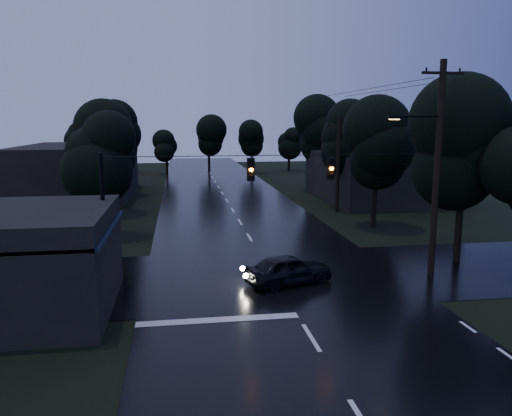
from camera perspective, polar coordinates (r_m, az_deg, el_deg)
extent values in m
cube|color=black|center=(41.31, -2.68, -0.27)|extent=(12.00, 120.00, 0.02)
cube|color=black|center=(23.97, 1.95, -7.77)|extent=(60.00, 9.00, 0.02)
cube|color=black|center=(20.67, -24.66, -2.37)|extent=(6.00, 7.00, 0.12)
cube|color=black|center=(20.05, -16.39, -2.22)|extent=(0.30, 7.00, 0.15)
cylinder|color=black|center=(17.67, -18.04, -9.66)|extent=(0.10, 0.10, 3.00)
cylinder|color=black|center=(23.36, -15.73, -4.79)|extent=(0.10, 0.10, 3.00)
cube|color=#F2C461|center=(18.77, -17.03, -5.26)|extent=(0.06, 1.60, 0.50)
cube|color=#F2C461|center=(21.37, -16.02, -3.39)|extent=(0.06, 1.20, 0.50)
cube|color=black|center=(48.32, 13.54, 3.57)|extent=(10.00, 14.00, 4.40)
cube|color=black|center=(51.59, -19.64, 3.99)|extent=(10.00, 16.00, 5.00)
cylinder|color=black|center=(24.57, 19.97, 4.00)|extent=(0.30, 0.30, 10.00)
cube|color=black|center=(24.56, 20.59, 14.26)|extent=(2.00, 0.12, 0.12)
cylinder|color=black|center=(23.96, 17.98, 9.97)|extent=(2.20, 0.10, 0.10)
cube|color=black|center=(23.49, 15.54, 9.98)|extent=(0.60, 0.25, 0.18)
cube|color=#FFB266|center=(23.49, 15.53, 9.73)|extent=(0.45, 0.18, 0.03)
cylinder|color=black|center=(40.60, 9.35, 4.77)|extent=(0.30, 0.30, 7.50)
cube|color=black|center=(40.45, 9.47, 9.22)|extent=(2.00, 0.12, 0.12)
cylinder|color=black|center=(22.10, -16.98, -1.68)|extent=(0.18, 0.18, 6.00)
cylinder|color=black|center=(21.92, 2.52, 6.04)|extent=(15.00, 0.03, 0.03)
cube|color=black|center=(21.76, -0.60, 4.44)|extent=(0.32, 0.25, 1.00)
sphere|color=orange|center=(21.62, -0.54, 4.40)|extent=(0.18, 0.18, 0.18)
cube|color=black|center=(22.56, 8.52, 4.52)|extent=(0.32, 0.25, 1.00)
sphere|color=orange|center=(22.41, 8.63, 4.48)|extent=(0.18, 0.18, 0.18)
cylinder|color=black|center=(28.07, 22.08, -2.92)|extent=(0.36, 0.36, 2.80)
sphere|color=black|center=(27.56, 22.54, 3.99)|extent=(4.48, 4.48, 4.48)
sphere|color=black|center=(27.48, 22.70, 6.48)|extent=(4.48, 4.48, 4.48)
sphere|color=black|center=(27.45, 22.87, 8.98)|extent=(4.48, 4.48, 4.48)
cylinder|color=black|center=(33.34, -16.76, -0.99)|extent=(0.36, 0.36, 2.45)
sphere|color=black|center=(32.93, -17.01, 4.10)|extent=(3.92, 3.92, 3.92)
sphere|color=black|center=(32.85, -17.11, 5.92)|extent=(3.92, 3.92, 3.92)
sphere|color=black|center=(32.80, -17.20, 7.75)|extent=(3.92, 3.92, 3.92)
cylinder|color=black|center=(41.23, -16.09, 1.18)|extent=(0.36, 0.36, 2.62)
sphere|color=black|center=(40.89, -16.30, 5.60)|extent=(4.20, 4.20, 4.20)
sphere|color=black|center=(40.83, -16.38, 7.17)|extent=(4.20, 4.20, 4.20)
sphere|color=black|center=(40.80, -16.46, 8.75)|extent=(4.20, 4.20, 4.20)
cylinder|color=black|center=(51.13, -15.38, 2.92)|extent=(0.36, 0.36, 2.80)
sphere|color=black|center=(50.85, -15.55, 6.73)|extent=(4.48, 4.48, 4.48)
sphere|color=black|center=(50.81, -15.61, 8.08)|extent=(4.48, 4.48, 4.48)
sphere|color=black|center=(50.79, -15.68, 9.43)|extent=(4.48, 4.48, 4.48)
cylinder|color=black|center=(35.56, 13.30, -0.03)|extent=(0.36, 0.36, 2.62)
sphere|color=black|center=(35.17, 13.50, 5.09)|extent=(4.20, 4.20, 4.20)
sphere|color=black|center=(35.10, 13.58, 6.92)|extent=(4.20, 4.20, 4.20)
sphere|color=black|center=(35.06, 13.65, 8.75)|extent=(4.20, 4.20, 4.20)
cylinder|color=black|center=(43.16, 10.08, 1.90)|extent=(0.36, 0.36, 2.80)
sphere|color=black|center=(42.83, 10.22, 6.41)|extent=(4.48, 4.48, 4.48)
sphere|color=black|center=(42.78, 10.27, 8.02)|extent=(4.48, 4.48, 4.48)
sphere|color=black|center=(42.76, 10.32, 9.62)|extent=(4.48, 4.48, 4.48)
cylinder|color=black|center=(52.80, 7.22, 3.50)|extent=(0.36, 0.36, 2.97)
sphere|color=black|center=(52.53, 7.30, 7.42)|extent=(4.76, 4.76, 4.76)
sphere|color=black|center=(52.49, 7.33, 8.81)|extent=(4.76, 4.76, 4.76)
sphere|color=black|center=(52.48, 7.37, 10.20)|extent=(4.76, 4.76, 4.76)
imported|color=black|center=(22.70, 3.76, -7.00)|extent=(4.31, 2.71, 1.37)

